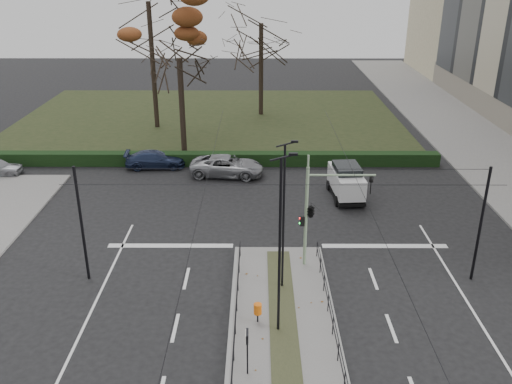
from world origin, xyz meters
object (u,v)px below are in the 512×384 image
white_van (346,181)px  traffic_light (313,209)px  litter_bin (258,309)px  streetlamp_median_far (284,216)px  parked_car_third (155,159)px  bare_tree_near (180,66)px  streetlamp_median_near (280,246)px  rust_tree (148,1)px  bare_tree_center (261,30)px  info_panel (247,341)px  parked_car_fourth (227,166)px

white_van → traffic_light: bearing=-109.3°
litter_bin → streetlamp_median_far: streetlamp_median_far is taller
streetlamp_median_far → parked_car_third: 19.45m
traffic_light → streetlamp_median_far: (-1.54, -2.09, 0.62)m
parked_car_third → bare_tree_near: 7.34m
streetlamp_median_near → bare_tree_near: 23.59m
rust_tree → bare_tree_center: rust_tree is taller
traffic_light → streetlamp_median_far: 2.67m
info_panel → streetlamp_median_far: (1.59, 6.11, 2.24)m
litter_bin → parked_car_third: size_ratio=0.20×
streetlamp_median_near → streetlamp_median_far: size_ratio=1.08×
white_van → rust_tree: (-15.58, 16.71, 10.29)m
bare_tree_center → bare_tree_near: (-6.24, -13.63, -1.10)m
rust_tree → bare_tree_near: rust_tree is taller
rust_tree → bare_tree_near: size_ratio=1.43×
info_panel → bare_tree_center: bare_tree_center is taller
rust_tree → bare_tree_near: 10.49m
white_van → rust_tree: size_ratio=0.29×
parked_car_fourth → litter_bin: bearing=-167.2°
parked_car_fourth → bare_tree_center: 19.25m
litter_bin → streetlamp_median_far: size_ratio=0.12×
info_panel → streetlamp_median_near: size_ratio=0.24×
traffic_light → parked_car_fourth: 14.24m
streetlamp_median_far → rust_tree: (-10.87, 27.89, 7.59)m
bare_tree_near → info_panel: bearing=-77.6°
litter_bin → parked_car_third: 21.26m
litter_bin → white_van: white_van is taller
litter_bin → rust_tree: size_ratio=0.06×
white_van → bare_tree_center: size_ratio=0.36×
parked_car_fourth → streetlamp_median_far: bearing=-161.5°
traffic_light → parked_car_third: size_ratio=1.18×
traffic_light → litter_bin: size_ratio=5.95×
rust_tree → traffic_light: bearing=-64.3°
traffic_light → rust_tree: 29.78m
traffic_light → streetlamp_median_near: bearing=-108.6°
info_panel → rust_tree: (-9.27, 34.00, 9.83)m
litter_bin → parked_car_fourth: parked_car_fourth is taller
traffic_light → parked_car_third: 18.41m
streetlamp_median_far → white_van: size_ratio=1.70×
parked_car_third → bare_tree_center: bare_tree_center is taller
traffic_light → litter_bin: traffic_light is taller
info_panel → bare_tree_near: (-5.53, 25.08, 5.76)m
litter_bin → rust_tree: 33.95m
bare_tree_center → parked_car_third: bearing=-117.6°
streetlamp_median_far → parked_car_fourth: streetlamp_median_far is taller
streetlamp_median_far → bare_tree_center: 32.94m
info_panel → bare_tree_center: 39.32m
traffic_light → white_van: bearing=70.7°
info_panel → streetlamp_median_near: (1.29, 2.72, 2.54)m
bare_tree_center → streetlamp_median_far: bearing=-88.5°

